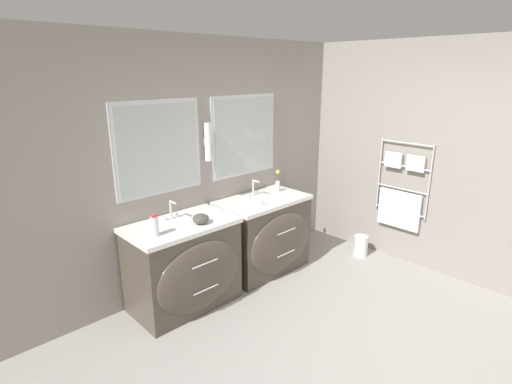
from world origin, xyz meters
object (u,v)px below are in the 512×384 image
(amenity_bowl, at_px, (201,219))
(flower_vase, at_px, (278,183))
(vanity_left, at_px, (185,265))
(vanity_right, at_px, (265,235))
(toiletry_bottle, at_px, (155,226))
(waste_bin, at_px, (361,245))

(amenity_bowl, bearing_deg, flower_vase, 9.59)
(vanity_left, xyz_separation_m, vanity_right, (1.10, 0.00, 0.00))
(vanity_left, xyz_separation_m, toiletry_bottle, (-0.33, -0.06, 0.52))
(toiletry_bottle, height_order, flower_vase, flower_vase)
(toiletry_bottle, distance_m, waste_bin, 2.74)
(vanity_right, xyz_separation_m, flower_vase, (0.32, 0.11, 0.54))
(flower_vase, bearing_deg, vanity_right, -160.14)
(vanity_right, distance_m, amenity_bowl, 1.08)
(vanity_right, xyz_separation_m, waste_bin, (1.13, -0.58, -0.30))
(vanity_right, bearing_deg, waste_bin, -27.10)
(amenity_bowl, bearing_deg, vanity_right, 6.03)
(vanity_left, bearing_deg, amenity_bowl, -37.20)
(vanity_left, height_order, waste_bin, vanity_left)
(vanity_left, relative_size, vanity_right, 1.00)
(amenity_bowl, distance_m, flower_vase, 1.30)
(vanity_left, distance_m, vanity_right, 1.10)
(vanity_left, distance_m, amenity_bowl, 0.51)
(vanity_right, bearing_deg, vanity_left, 180.00)
(amenity_bowl, distance_m, waste_bin, 2.29)
(flower_vase, xyz_separation_m, waste_bin, (0.81, -0.69, -0.84))
(waste_bin, bearing_deg, amenity_bowl, 167.17)
(vanity_left, relative_size, waste_bin, 3.95)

